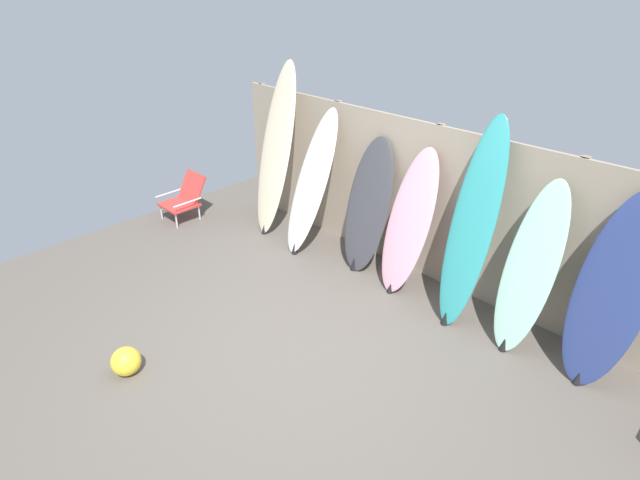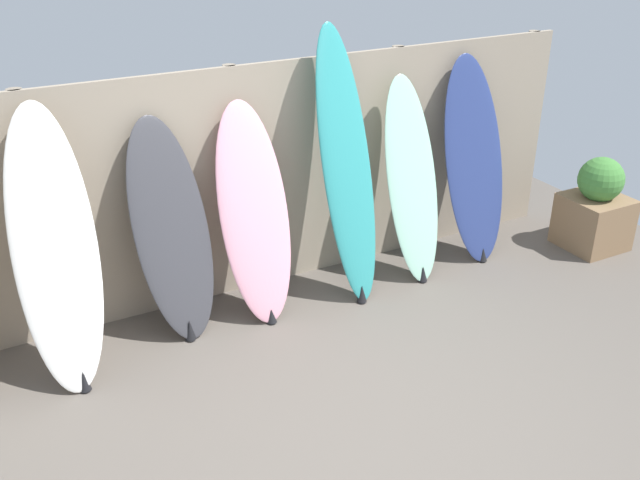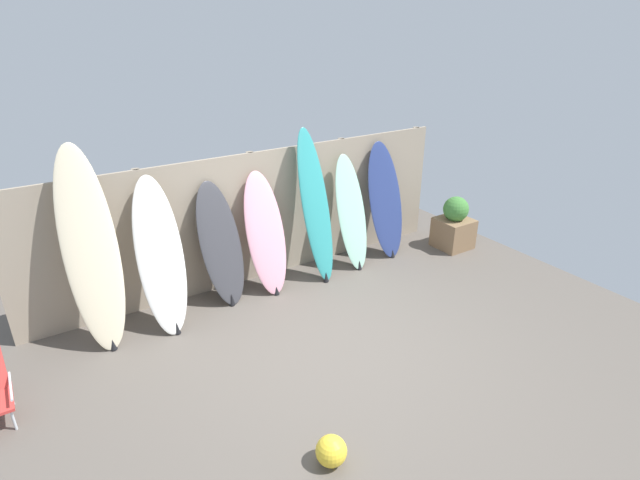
{
  "view_description": "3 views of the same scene",
  "coord_description": "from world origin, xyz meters",
  "px_view_note": "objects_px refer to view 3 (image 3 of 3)",
  "views": [
    {
      "loc": [
        2.67,
        -2.47,
        3.24
      ],
      "look_at": [
        -0.4,
        0.66,
        0.82
      ],
      "focal_mm": 28.0,
      "sensor_mm": 36.0,
      "label": 1
    },
    {
      "loc": [
        -1.82,
        -2.75,
        2.92
      ],
      "look_at": [
        -0.01,
        0.65,
        1.02
      ],
      "focal_mm": 40.0,
      "sensor_mm": 36.0,
      "label": 2
    },
    {
      "loc": [
        -2.65,
        -3.77,
        3.41
      ],
      "look_at": [
        0.41,
        1.0,
        0.85
      ],
      "focal_mm": 28.0,
      "sensor_mm": 36.0,
      "label": 3
    }
  ],
  "objects_px": {
    "surfboard_pink_3": "(266,234)",
    "planter_box": "(454,225)",
    "surfboard_white_1": "(160,257)",
    "surfboard_teal_4": "(316,207)",
    "surfboard_cream_0": "(91,251)",
    "surfboard_charcoal_2": "(221,245)",
    "beach_ball": "(331,451)",
    "surfboard_seafoam_5": "(352,214)",
    "surfboard_navy_6": "(385,201)"
  },
  "relations": [
    {
      "from": "surfboard_white_1",
      "to": "beach_ball",
      "type": "height_order",
      "value": "surfboard_white_1"
    },
    {
      "from": "surfboard_teal_4",
      "to": "surfboard_white_1",
      "type": "bearing_deg",
      "value": -178.55
    },
    {
      "from": "surfboard_pink_3",
      "to": "surfboard_teal_4",
      "type": "relative_size",
      "value": 0.77
    },
    {
      "from": "surfboard_charcoal_2",
      "to": "beach_ball",
      "type": "relative_size",
      "value": 5.9
    },
    {
      "from": "surfboard_white_1",
      "to": "planter_box",
      "type": "distance_m",
      "value": 4.54
    },
    {
      "from": "surfboard_seafoam_5",
      "to": "planter_box",
      "type": "xyz_separation_m",
      "value": [
        1.73,
        -0.39,
        -0.43
      ]
    },
    {
      "from": "surfboard_teal_4",
      "to": "surfboard_seafoam_5",
      "type": "relative_size",
      "value": 1.27
    },
    {
      "from": "surfboard_cream_0",
      "to": "planter_box",
      "type": "relative_size",
      "value": 2.65
    },
    {
      "from": "surfboard_navy_6",
      "to": "beach_ball",
      "type": "distance_m",
      "value": 4.23
    },
    {
      "from": "surfboard_teal_4",
      "to": "planter_box",
      "type": "relative_size",
      "value": 2.47
    },
    {
      "from": "surfboard_cream_0",
      "to": "surfboard_teal_4",
      "type": "distance_m",
      "value": 2.85
    },
    {
      "from": "surfboard_white_1",
      "to": "planter_box",
      "type": "xyz_separation_m",
      "value": [
        4.5,
        -0.33,
        -0.5
      ]
    },
    {
      "from": "surfboard_teal_4",
      "to": "surfboard_charcoal_2",
      "type": "bearing_deg",
      "value": 176.37
    },
    {
      "from": "surfboard_teal_4",
      "to": "planter_box",
      "type": "bearing_deg",
      "value": -9.34
    },
    {
      "from": "surfboard_white_1",
      "to": "surfboard_navy_6",
      "type": "relative_size",
      "value": 1.03
    },
    {
      "from": "surfboard_pink_3",
      "to": "surfboard_charcoal_2",
      "type": "bearing_deg",
      "value": 176.27
    },
    {
      "from": "surfboard_pink_3",
      "to": "surfboard_seafoam_5",
      "type": "relative_size",
      "value": 0.98
    },
    {
      "from": "surfboard_charcoal_2",
      "to": "surfboard_navy_6",
      "type": "relative_size",
      "value": 0.91
    },
    {
      "from": "surfboard_cream_0",
      "to": "surfboard_pink_3",
      "type": "bearing_deg",
      "value": 1.73
    },
    {
      "from": "surfboard_cream_0",
      "to": "beach_ball",
      "type": "bearing_deg",
      "value": -67.56
    },
    {
      "from": "surfboard_cream_0",
      "to": "surfboard_navy_6",
      "type": "height_order",
      "value": "surfboard_cream_0"
    },
    {
      "from": "surfboard_charcoal_2",
      "to": "surfboard_teal_4",
      "type": "xyz_separation_m",
      "value": [
        1.36,
        -0.09,
        0.26
      ]
    },
    {
      "from": "surfboard_white_1",
      "to": "surfboard_pink_3",
      "type": "height_order",
      "value": "surfboard_white_1"
    },
    {
      "from": "surfboard_cream_0",
      "to": "surfboard_teal_4",
      "type": "bearing_deg",
      "value": 0.35
    },
    {
      "from": "surfboard_navy_6",
      "to": "planter_box",
      "type": "bearing_deg",
      "value": -22.89
    },
    {
      "from": "surfboard_seafoam_5",
      "to": "planter_box",
      "type": "height_order",
      "value": "surfboard_seafoam_5"
    },
    {
      "from": "surfboard_navy_6",
      "to": "surfboard_seafoam_5",
      "type": "bearing_deg",
      "value": -175.42
    },
    {
      "from": "surfboard_teal_4",
      "to": "surfboard_navy_6",
      "type": "height_order",
      "value": "surfboard_teal_4"
    },
    {
      "from": "surfboard_cream_0",
      "to": "surfboard_teal_4",
      "type": "xyz_separation_m",
      "value": [
        2.85,
        0.02,
        -0.08
      ]
    },
    {
      "from": "surfboard_pink_3",
      "to": "surfboard_seafoam_5",
      "type": "distance_m",
      "value": 1.36
    },
    {
      "from": "surfboard_charcoal_2",
      "to": "surfboard_seafoam_5",
      "type": "bearing_deg",
      "value": -2.25
    },
    {
      "from": "surfboard_charcoal_2",
      "to": "surfboard_seafoam_5",
      "type": "height_order",
      "value": "surfboard_seafoam_5"
    },
    {
      "from": "beach_ball",
      "to": "surfboard_seafoam_5",
      "type": "bearing_deg",
      "value": 51.65
    },
    {
      "from": "beach_ball",
      "to": "surfboard_teal_4",
      "type": "bearing_deg",
      "value": 59.91
    },
    {
      "from": "surfboard_pink_3",
      "to": "surfboard_teal_4",
      "type": "height_order",
      "value": "surfboard_teal_4"
    },
    {
      "from": "surfboard_cream_0",
      "to": "planter_box",
      "type": "bearing_deg",
      "value": -4.06
    },
    {
      "from": "surfboard_white_1",
      "to": "planter_box",
      "type": "bearing_deg",
      "value": -4.22
    },
    {
      "from": "surfboard_white_1",
      "to": "surfboard_teal_4",
      "type": "relative_size",
      "value": 0.85
    },
    {
      "from": "surfboard_pink_3",
      "to": "planter_box",
      "type": "bearing_deg",
      "value": -7.95
    },
    {
      "from": "surfboard_pink_3",
      "to": "surfboard_navy_6",
      "type": "xyz_separation_m",
      "value": [
        2.03,
        0.02,
        0.06
      ]
    },
    {
      "from": "surfboard_charcoal_2",
      "to": "planter_box",
      "type": "bearing_deg",
      "value": -7.26
    },
    {
      "from": "surfboard_teal_4",
      "to": "planter_box",
      "type": "height_order",
      "value": "surfboard_teal_4"
    },
    {
      "from": "surfboard_seafoam_5",
      "to": "beach_ball",
      "type": "height_order",
      "value": "surfboard_seafoam_5"
    },
    {
      "from": "surfboard_navy_6",
      "to": "surfboard_pink_3",
      "type": "bearing_deg",
      "value": -179.55
    },
    {
      "from": "planter_box",
      "to": "surfboard_navy_6",
      "type": "bearing_deg",
      "value": 157.11
    },
    {
      "from": "surfboard_charcoal_2",
      "to": "surfboard_navy_6",
      "type": "height_order",
      "value": "surfboard_navy_6"
    },
    {
      "from": "surfboard_navy_6",
      "to": "surfboard_white_1",
      "type": "bearing_deg",
      "value": -178.05
    },
    {
      "from": "surfboard_charcoal_2",
      "to": "surfboard_seafoam_5",
      "type": "distance_m",
      "value": 1.97
    },
    {
      "from": "surfboard_white_1",
      "to": "surfboard_seafoam_5",
      "type": "xyz_separation_m",
      "value": [
        2.76,
        0.06,
        -0.07
      ]
    },
    {
      "from": "surfboard_teal_4",
      "to": "beach_ball",
      "type": "distance_m",
      "value": 3.44
    }
  ]
}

